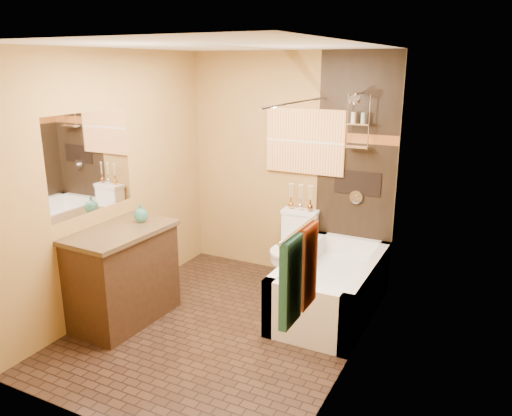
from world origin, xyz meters
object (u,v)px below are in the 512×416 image
Objects in this scene: bathtub at (331,291)px; vanity at (122,275)px; toilet at (293,248)px; sunset_painting at (305,141)px.

vanity is (-1.72, -1.03, 0.23)m from bathtub.
vanity is (-1.12, -1.49, 0.05)m from toilet.
vanity is (-1.12, -1.76, -1.10)m from sunset_painting.
toilet is (0.00, -0.26, -1.15)m from sunset_painting.
sunset_painting is 0.86× the size of vanity.
bathtub is at bearing 33.23° from vanity.
bathtub is at bearing -42.80° from toilet.
sunset_painting is 1.18m from toilet.
sunset_painting is 2.35m from vanity.
toilet is at bearing 142.48° from bathtub.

